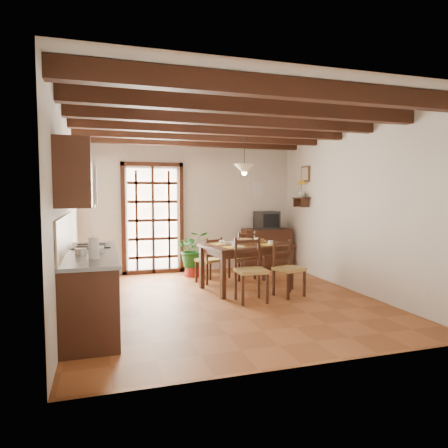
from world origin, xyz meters
name	(u,v)px	position (x,y,z in m)	size (l,w,h in m)	color
ground_plane	(225,300)	(0.00, 0.00, 0.00)	(5.00, 5.00, 0.00)	brown
room_shell	(225,182)	(0.00, 0.00, 1.82)	(4.52, 5.02, 2.81)	silver
ceiling_beams	(226,124)	(0.00, 0.00, 2.69)	(4.50, 4.34, 0.20)	black
french_door	(153,217)	(-0.80, 2.45, 1.18)	(1.26, 0.11, 2.32)	white
kitchen_counter	(91,287)	(-1.96, -0.60, 0.47)	(0.64, 2.25, 1.38)	#341A10
upper_cabinet	(74,174)	(-2.08, -1.30, 1.85)	(0.35, 0.80, 0.70)	#341A10
range_hood	(82,187)	(-2.05, -0.05, 1.73)	(0.38, 0.60, 0.54)	white
counter_items	(90,248)	(-1.95, -0.51, 0.96)	(0.50, 1.43, 0.25)	black
dining_table	(246,250)	(0.56, 0.59, 0.68)	(1.58, 1.17, 0.78)	#3C2013
chair_near_left	(251,282)	(0.34, -0.19, 0.30)	(0.46, 0.44, 0.97)	#AD8E4A
chair_near_right	(288,279)	(1.04, -0.06, 0.28)	(0.51, 0.50, 0.89)	#AD8E4A
chair_far_left	(209,268)	(0.07, 1.25, 0.27)	(0.51, 0.50, 0.85)	#AD8E4A
chair_far_right	(242,264)	(0.77, 1.38, 0.29)	(0.52, 0.50, 0.93)	#AD8E4A
table_setting	(246,241)	(0.56, 0.59, 0.83)	(1.04, 0.69, 0.10)	yellow
table_bowl	(232,243)	(0.30, 0.60, 0.80)	(0.22, 0.22, 0.05)	white
sideboard	(266,249)	(1.64, 2.23, 0.44)	(1.03, 0.46, 0.88)	#341A10
crt_tv	(267,220)	(1.64, 2.22, 1.07)	(0.48, 0.45, 0.39)	black
fuse_box	(257,189)	(1.50, 2.48, 1.75)	(0.25, 0.03, 0.32)	white
plant_pot	(193,270)	(-0.08, 1.92, 0.11)	(0.37, 0.37, 0.23)	maroon
potted_plant	(193,248)	(-0.08, 1.92, 0.57)	(1.68, 1.44, 1.88)	#144C19
wall_shelf	(301,200)	(2.14, 1.60, 1.51)	(0.20, 0.42, 0.20)	#341A10
shelf_vase	(301,193)	(2.14, 1.60, 1.65)	(0.15, 0.15, 0.15)	#B2BFB2
shelf_flowers	(302,183)	(2.14, 1.60, 1.86)	(0.14, 0.14, 0.36)	yellow
framed_picture	(305,174)	(2.22, 1.60, 2.05)	(0.03, 0.32, 0.32)	brown
pendant_lamp	(244,168)	(0.56, 0.69, 2.08)	(0.36, 0.36, 0.84)	black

